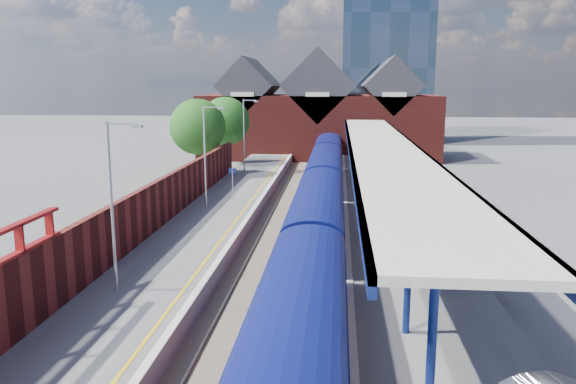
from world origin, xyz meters
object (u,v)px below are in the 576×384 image
parked_car_dark (420,215)px  parked_car_blue (437,230)px  train (323,188)px  parked_car_red (459,265)px  lamp_post_c (207,150)px  platform_sign (233,179)px  lamp_post_b (115,196)px  lamp_post_d (245,131)px

parked_car_dark → parked_car_blue: 3.94m
train → parked_car_red: (6.41, -15.51, -0.44)m
lamp_post_c → platform_sign: size_ratio=2.80×
train → parked_car_dark: train is taller
lamp_post_b → parked_car_dark: bearing=41.9°
train → lamp_post_d: 16.19m
lamp_post_c → parked_car_dark: 14.80m
platform_sign → parked_car_red: (12.90, -15.37, -1.01)m
lamp_post_b → parked_car_blue: 17.08m
lamp_post_c → train: bearing=15.2°
lamp_post_b → parked_car_red: 14.88m
lamp_post_b → platform_sign: bearing=85.7°
lamp_post_c → parked_car_dark: size_ratio=1.82×
parked_car_red → lamp_post_b: bearing=103.4°
lamp_post_d → platform_sign: 14.25m
platform_sign → parked_car_blue: (13.00, -9.37, -1.02)m
lamp_post_b → parked_car_dark: lamp_post_b is taller
lamp_post_c → lamp_post_d: bearing=90.0°
lamp_post_b → lamp_post_d: bearing=90.0°
train → lamp_post_b: (-7.86, -18.14, 2.87)m
parked_car_red → parked_car_dark: 9.93m
parked_car_blue → lamp_post_d: bearing=45.6°
lamp_post_d → parked_car_blue: bearing=-58.4°
lamp_post_c → lamp_post_b: bearing=-90.0°
lamp_post_d → parked_car_red: (14.26, -29.37, -3.31)m
train → parked_car_red: 16.79m
lamp_post_b → parked_car_dark: (13.98, 12.55, -3.43)m
lamp_post_b → parked_car_red: (14.26, 2.63, -3.31)m
train → lamp_post_c: lamp_post_c is taller
parked_car_dark → lamp_post_d: bearing=34.6°
lamp_post_d → platform_sign: lamp_post_d is taller
lamp_post_c → parked_car_dark: (13.98, -3.45, -3.43)m
train → parked_car_red: bearing=-67.6°
parked_car_blue → platform_sign: bearing=68.3°
lamp_post_d → parked_car_dark: size_ratio=1.82×
lamp_post_d → lamp_post_b: bearing=-90.0°
lamp_post_d → platform_sign: (1.36, -14.00, -2.30)m
lamp_post_d → parked_car_red: 32.82m
parked_car_dark → parked_car_blue: parked_car_blue is taller
parked_car_dark → platform_sign: bearing=65.5°
train → parked_car_dark: (6.12, -5.59, -0.56)m
parked_car_blue → lamp_post_c: bearing=76.9°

